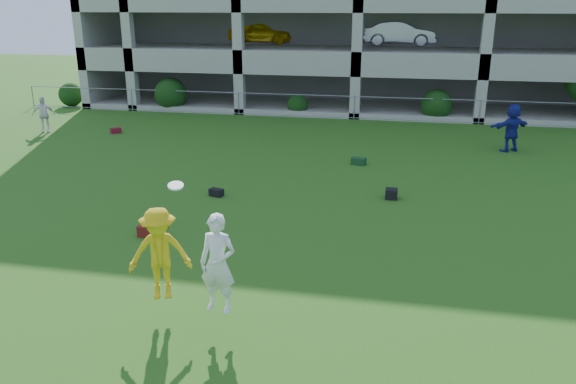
% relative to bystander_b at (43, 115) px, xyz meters
% --- Properties ---
extents(ground, '(100.00, 100.00, 0.00)m').
position_rel_bystander_b_xyz_m(ground, '(13.38, -13.21, -0.81)').
color(ground, '#235114').
rests_on(ground, ground).
extents(bystander_b, '(1.02, 0.76, 1.61)m').
position_rel_bystander_b_xyz_m(bystander_b, '(0.00, 0.00, 0.00)').
color(bystander_b, silver).
rests_on(bystander_b, ground).
extents(bystander_d, '(1.76, 1.39, 1.87)m').
position_rel_bystander_b_xyz_m(bystander_d, '(19.96, 0.60, 0.13)').
color(bystander_d, navy).
rests_on(bystander_d, ground).
extents(bag_red_a, '(0.56, 0.31, 0.28)m').
position_rel_bystander_b_xyz_m(bag_red_a, '(9.76, -10.21, -0.67)').
color(bag_red_a, '#500D12').
rests_on(bag_red_a, ground).
extents(bag_black_b, '(0.46, 0.36, 0.22)m').
position_rel_bystander_b_xyz_m(bag_black_b, '(10.40, -6.92, -0.70)').
color(bag_black_b, black).
rests_on(bag_black_b, ground).
extents(crate_d, '(0.36, 0.36, 0.30)m').
position_rel_bystander_b_xyz_m(crate_d, '(15.58, -6.11, -0.66)').
color(crate_d, black).
rests_on(crate_d, ground).
extents(bag_red_f, '(0.52, 0.51, 0.24)m').
position_rel_bystander_b_xyz_m(bag_red_f, '(3.21, 0.46, -0.69)').
color(bag_red_f, '#580F1F').
rests_on(bag_red_f, ground).
extents(bag_green_g, '(0.57, 0.43, 0.25)m').
position_rel_bystander_b_xyz_m(bag_green_g, '(14.31, -2.55, -0.68)').
color(bag_green_g, '#133414').
rests_on(bag_green_g, ground).
extents(frisbee_contest, '(2.17, 1.02, 2.25)m').
position_rel_bystander_b_xyz_m(frisbee_contest, '(11.97, -13.72, 0.46)').
color(frisbee_contest, gold).
rests_on(frisbee_contest, ground).
extents(fence, '(36.06, 0.06, 1.20)m').
position_rel_bystander_b_xyz_m(fence, '(13.38, 5.79, -0.20)').
color(fence, gray).
rests_on(fence, ground).
extents(shrub_row, '(34.38, 2.52, 3.50)m').
position_rel_bystander_b_xyz_m(shrub_row, '(17.97, 6.49, 0.70)').
color(shrub_row, '#163D11').
rests_on(shrub_row, ground).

